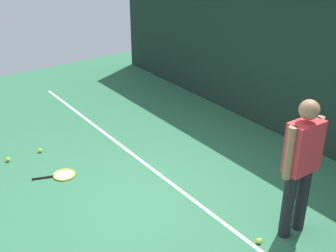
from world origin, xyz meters
TOP-DOWN VIEW (x-y plane):
  - ground_plane at (0.00, 0.00)m, footprint 12.00×12.00m
  - back_fence at (0.00, 3.00)m, footprint 10.00×0.10m
  - court_line at (0.00, 0.55)m, footprint 9.00×0.05m
  - tennis_player at (1.53, 1.10)m, footprint 0.23×0.53m
  - tennis_racket at (-1.23, -0.60)m, footprint 0.42×0.64m
  - tennis_ball_near_player at (-2.08, -0.59)m, footprint 0.07×0.07m
  - tennis_ball_by_fence at (1.45, 0.64)m, footprint 0.07×0.07m
  - tennis_ball_mid_court at (-2.09, -1.10)m, footprint 0.07×0.07m

SIDE VIEW (x-z plane):
  - ground_plane at x=0.00m, z-range 0.00..0.00m
  - court_line at x=0.00m, z-range 0.00..0.00m
  - tennis_racket at x=-1.23m, z-range 0.00..0.03m
  - tennis_ball_near_player at x=-2.08m, z-range 0.00..0.07m
  - tennis_ball_by_fence at x=1.45m, z-range 0.00..0.07m
  - tennis_ball_mid_court at x=-2.09m, z-range 0.00..0.07m
  - tennis_player at x=1.53m, z-range 0.12..1.82m
  - back_fence at x=0.00m, z-range 0.00..2.44m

